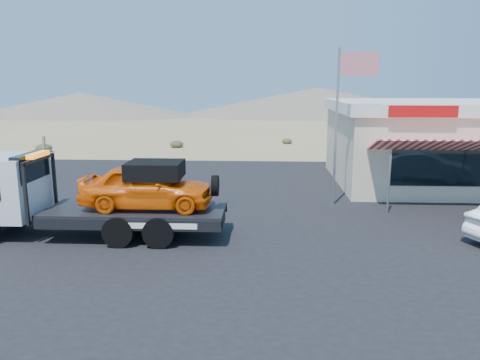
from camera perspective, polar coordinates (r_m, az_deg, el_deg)
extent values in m
plane|color=#9D8059|center=(14.49, -4.97, -7.34)|extent=(120.00, 120.00, 0.00)
cube|color=black|center=(17.21, 3.03, -4.19)|extent=(32.00, 24.00, 0.02)
cylinder|color=black|center=(17.44, -25.71, -3.56)|extent=(0.91, 0.27, 0.91)
cylinder|color=black|center=(14.22, -14.50, -6.03)|extent=(0.91, 0.50, 0.91)
cylinder|color=black|center=(15.89, -12.56, -4.06)|extent=(0.91, 0.50, 0.91)
cylinder|color=black|center=(13.91, -9.81, -6.21)|extent=(0.91, 0.50, 0.91)
cylinder|color=black|center=(15.62, -8.35, -4.17)|extent=(0.91, 0.50, 0.91)
cube|color=black|center=(15.23, -16.14, -4.39)|extent=(7.49, 0.91, 0.27)
cube|color=silver|center=(16.29, -26.71, -0.69)|extent=(2.01, 2.15, 1.92)
cube|color=black|center=(15.77, -24.18, 1.53)|extent=(0.32, 1.83, 0.82)
cube|color=black|center=(15.77, -23.09, -0.91)|extent=(0.09, 2.01, 1.83)
cube|color=orange|center=(15.59, -23.40, 2.86)|extent=(0.23, 1.10, 0.14)
cube|color=black|center=(14.87, -12.53, -3.59)|extent=(5.48, 2.10, 0.14)
imported|color=#F35D07|center=(14.60, -11.28, -0.77)|extent=(4.02, 1.62, 1.37)
cube|color=black|center=(14.43, -10.31, 1.23)|extent=(1.64, 1.37, 0.50)
cube|color=beige|center=(24.31, 23.58, 3.63)|extent=(10.00, 8.00, 3.40)
cube|color=white|center=(24.15, 23.95, 8.21)|extent=(10.40, 8.40, 0.50)
cube|color=red|center=(19.31, 21.43, 7.79)|extent=(2.60, 0.12, 0.45)
cylinder|color=#99999E|center=(17.83, 17.68, -0.50)|extent=(0.08, 0.08, 2.20)
cylinder|color=#99999E|center=(18.35, 11.64, 6.15)|extent=(0.10, 0.10, 6.00)
cube|color=#B20C14|center=(18.41, 14.32, 13.53)|extent=(1.50, 0.02, 0.90)
ellipsoid|color=#323F22|center=(35.74, -22.81, 3.67)|extent=(1.15, 1.15, 0.62)
ellipsoid|color=#323F22|center=(35.69, -7.72, 4.40)|extent=(1.02, 1.02, 0.55)
ellipsoid|color=#323F22|center=(37.80, 5.76, 4.77)|extent=(0.81, 0.81, 0.44)
cone|color=#726B59|center=(73.73, -18.71, 8.73)|extent=(36.00, 36.00, 3.50)
cone|color=#726B59|center=(72.06, 9.50, 9.41)|extent=(44.00, 44.00, 4.20)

